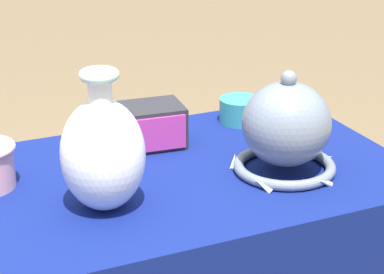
{
  "coord_description": "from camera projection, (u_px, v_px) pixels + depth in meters",
  "views": [
    {
      "loc": [
        -0.49,
        -1.31,
        1.43
      ],
      "look_at": [
        0.07,
        -0.06,
        0.88
      ],
      "focal_mm": 70.0,
      "sensor_mm": 36.0,
      "label": 1
    }
  ],
  "objects": [
    {
      "name": "mosaic_tile_box",
      "position": [
        153.0,
        125.0,
        1.68
      ],
      "size": [
        0.14,
        0.13,
        0.09
      ],
      "rotation": [
        0.0,
        0.0,
        -0.1
      ],
      "color": "#232328",
      "rests_on": "display_table"
    },
    {
      "name": "pot_squat_teal",
      "position": [
        240.0,
        110.0,
        1.82
      ],
      "size": [
        0.1,
        0.1,
        0.06
      ],
      "primitive_type": "cylinder",
      "color": "teal",
      "rests_on": "display_table"
    },
    {
      "name": "vase_tall_bulbous",
      "position": [
        103.0,
        152.0,
        1.37
      ],
      "size": [
        0.16,
        0.16,
        0.27
      ],
      "color": "white",
      "rests_on": "display_table"
    },
    {
      "name": "display_table",
      "position": [
        154.0,
        225.0,
        1.56
      ],
      "size": [
        1.07,
        0.6,
        0.78
      ],
      "color": "#38383D",
      "rests_on": "ground_plane"
    },
    {
      "name": "vase_dome_bell",
      "position": [
        286.0,
        130.0,
        1.53
      ],
      "size": [
        0.22,
        0.23,
        0.22
      ],
      "color": "slate",
      "rests_on": "display_table"
    }
  ]
}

